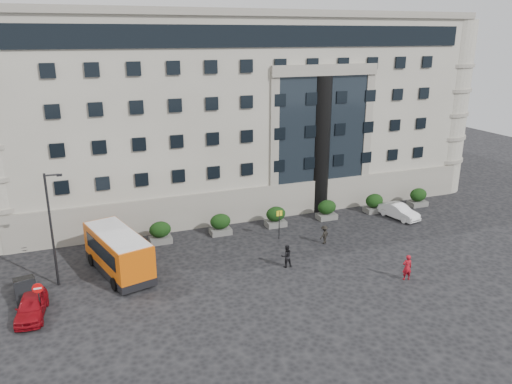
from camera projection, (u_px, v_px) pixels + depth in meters
ground at (237, 275)px, 35.92m from camera, size 120.00×120.00×0.00m
civic_building at (222, 106)px, 54.84m from camera, size 44.00×24.00×18.00m
entrance_column at (320, 145)px, 47.25m from camera, size 1.80×1.80×13.00m
hedge_a at (160, 232)px, 41.20m from camera, size 1.80×1.26×1.84m
hedge_b at (220, 224)px, 42.99m from camera, size 1.80×1.26×1.84m
hedge_c at (276, 216)px, 44.78m from camera, size 1.80×1.26×1.84m
hedge_d at (327, 209)px, 46.57m from camera, size 1.80×1.26×1.84m
hedge_e at (374, 203)px, 48.35m from camera, size 1.80×1.26×1.84m
hedge_f at (418, 197)px, 50.14m from camera, size 1.80×1.26×1.84m
street_lamp at (52, 226)px, 33.17m from camera, size 1.16×0.18×8.00m
bus_stop_sign at (279, 220)px, 41.74m from camera, size 0.50×0.08×2.52m
no_entry_sign at (38, 293)px, 30.03m from camera, size 0.64×0.16×2.32m
minibus at (118, 251)px, 35.77m from camera, size 4.33×7.75×3.07m
red_truck at (41, 201)px, 46.92m from camera, size 3.68×6.22×3.14m
parked_car_a at (31, 307)px, 30.41m from camera, size 2.06×4.17×1.37m
parked_car_b at (26, 291)px, 32.34m from camera, size 1.86×3.98×1.26m
parked_car_c at (25, 235)px, 41.38m from camera, size 1.96×4.51×1.29m
parked_car_d at (6, 221)px, 44.09m from camera, size 2.66×5.71×1.58m
white_taxi at (399, 211)px, 46.83m from camera, size 2.34×4.38×1.37m
pedestrian_a at (407, 267)px, 34.94m from camera, size 0.76×0.57×1.89m
pedestrian_b at (286, 256)px, 36.91m from camera, size 0.88×0.71×1.74m
pedestrian_c at (324, 235)px, 41.10m from camera, size 1.17×0.99×1.57m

